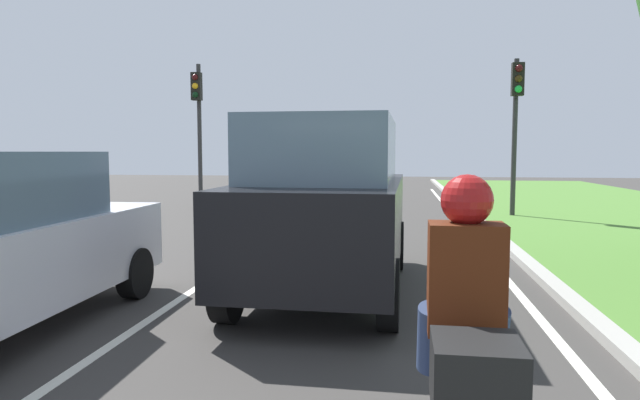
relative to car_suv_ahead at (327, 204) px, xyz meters
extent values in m
plane|color=#383533|center=(-1.09, 4.70, -1.17)|extent=(60.00, 60.00, 0.00)
cube|color=silver|center=(-1.79, 4.70, -1.16)|extent=(0.12, 32.00, 0.01)
cube|color=silver|center=(2.51, 4.70, -1.16)|extent=(0.12, 32.00, 0.01)
cube|color=#9E9B93|center=(3.01, 4.70, -1.11)|extent=(0.24, 48.00, 0.12)
cube|color=black|center=(0.00, 0.04, -0.24)|extent=(1.99, 4.54, 1.10)
cube|color=slate|center=(0.00, -0.11, 0.71)|extent=(1.75, 2.73, 0.80)
cylinder|color=black|center=(-0.84, 1.59, -0.79)|extent=(0.23, 0.76, 0.76)
cylinder|color=black|center=(0.90, 1.55, -0.79)|extent=(0.23, 0.76, 0.76)
cylinder|color=black|center=(-0.90, -1.47, -0.79)|extent=(0.23, 0.76, 0.76)
cylinder|color=black|center=(0.84, -1.51, -0.79)|extent=(0.23, 0.76, 0.76)
cylinder|color=black|center=(-3.99, -0.69, -0.85)|extent=(0.23, 0.64, 0.64)
cylinder|color=black|center=(-2.38, -0.67, -0.85)|extent=(0.23, 0.64, 0.64)
cube|color=#0C143F|center=(1.30, -4.13, -0.59)|extent=(0.29, 1.40, 0.36)
ellipsoid|color=#0C143F|center=(1.30, -3.78, -0.37)|extent=(0.28, 0.50, 0.24)
cube|color=black|center=(1.30, -4.68, -0.32)|extent=(0.40, 0.40, 0.32)
cylinder|color=black|center=(1.31, -3.43, -0.87)|extent=(0.10, 0.60, 0.60)
cube|color=#4C1E0C|center=(1.30, -4.18, 0.01)|extent=(0.40, 0.26, 0.60)
sphere|color=maroon|center=(1.30, -4.15, 0.43)|extent=(0.28, 0.28, 0.28)
cylinder|color=navy|center=(1.13, -4.06, -0.37)|extent=(0.16, 0.29, 0.45)
cylinder|color=navy|center=(1.47, -4.06, -0.37)|extent=(0.16, 0.29, 0.45)
cylinder|color=#2D2D2D|center=(4.13, 9.09, 1.05)|extent=(0.14, 0.14, 4.44)
cube|color=black|center=(4.13, 8.89, 2.68)|extent=(0.32, 0.24, 0.90)
sphere|color=#3F0F0F|center=(4.13, 8.76, 2.96)|extent=(0.20, 0.20, 0.20)
sphere|color=#382B0C|center=(4.13, 8.76, 2.68)|extent=(0.20, 0.20, 0.20)
sphere|color=green|center=(4.13, 8.76, 2.40)|extent=(0.20, 0.20, 0.20)
cylinder|color=#2D2D2D|center=(-5.67, 10.58, 1.20)|extent=(0.14, 0.14, 4.73)
cube|color=black|center=(-5.67, 10.38, 2.82)|extent=(0.32, 0.24, 0.90)
sphere|color=#3F0F0F|center=(-5.67, 10.25, 3.10)|extent=(0.20, 0.20, 0.20)
sphere|color=#F2AD19|center=(-5.67, 10.25, 2.82)|extent=(0.20, 0.20, 0.20)
sphere|color=black|center=(-5.67, 10.25, 2.54)|extent=(0.20, 0.20, 0.20)
camera|label=1|loc=(0.94, -7.18, 0.69)|focal=31.08mm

